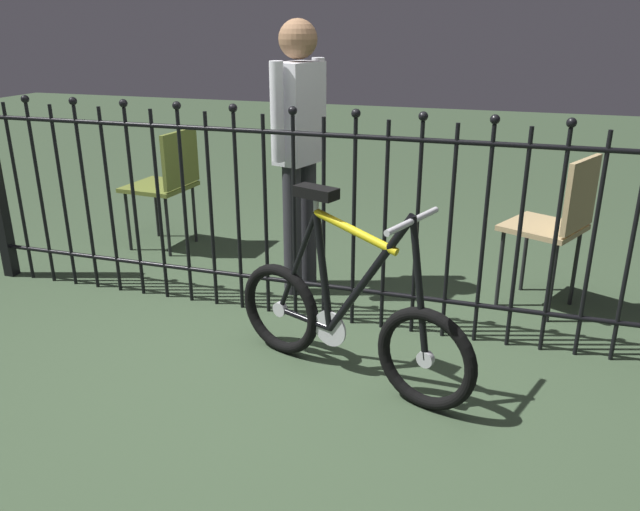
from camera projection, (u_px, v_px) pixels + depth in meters
name	position (u px, v px, depth m)	size (l,w,h in m)	color
ground_plane	(275.00, 370.00, 3.05)	(20.00, 20.00, 0.00)	#384C33
iron_fence	(305.00, 212.00, 3.38)	(4.31, 0.07, 1.25)	black
bicycle	(347.00, 320.00, 2.89)	(1.24, 0.54, 0.90)	black
chair_olive	(168.00, 178.00, 4.52)	(0.46, 0.46, 0.87)	black
chair_tan	(558.00, 218.00, 3.50)	(0.52, 0.52, 0.91)	black
person_visitor	(299.00, 137.00, 3.65)	(0.26, 0.46, 1.61)	#2D2D33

